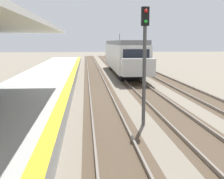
% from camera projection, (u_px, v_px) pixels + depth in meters
% --- Properties ---
extents(station_platform, '(5.00, 80.00, 0.91)m').
position_uv_depth(station_platform, '(18.00, 108.00, 14.64)').
color(station_platform, '#A8A8A3').
rests_on(station_platform, ground).
extents(track_pair_nearest_platform, '(2.34, 120.00, 0.16)m').
position_uv_depth(track_pair_nearest_platform, '(102.00, 99.00, 19.03)').
color(track_pair_nearest_platform, '#4C3D2D').
rests_on(track_pair_nearest_platform, ground).
extents(track_pair_middle, '(2.34, 120.00, 0.16)m').
position_uv_depth(track_pair_middle, '(153.00, 98.00, 19.33)').
color(track_pair_middle, '#4C3D2D').
rests_on(track_pair_middle, ground).
extents(track_pair_far_side, '(2.34, 120.00, 0.16)m').
position_uv_depth(track_pair_far_side, '(203.00, 97.00, 19.64)').
color(track_pair_far_side, '#4C3D2D').
rests_on(track_pair_far_side, ground).
extents(approaching_train, '(2.93, 19.60, 4.76)m').
position_uv_depth(approaching_train, '(123.00, 55.00, 34.01)').
color(approaching_train, silver).
rests_on(approaching_train, ground).
extents(rail_signal_post, '(0.32, 0.34, 5.20)m').
position_uv_depth(rail_signal_post, '(145.00, 54.00, 12.80)').
color(rail_signal_post, '#4C4C4C').
rests_on(rail_signal_post, ground).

